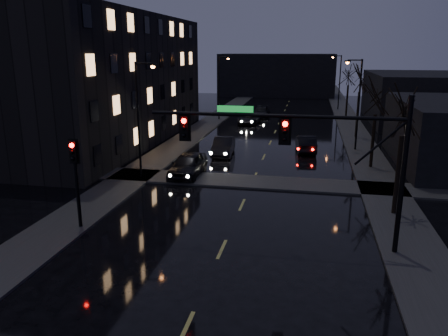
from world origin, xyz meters
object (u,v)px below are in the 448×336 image
at_px(oncoming_car_b, 223,146).
at_px(oncoming_car_d, 261,112).
at_px(oncoming_car_a, 188,165).
at_px(oncoming_car_c, 249,119).
at_px(lead_car, 306,144).

xyz_separation_m(oncoming_car_b, oncoming_car_d, (0.78, 22.08, -0.05)).
bearing_deg(oncoming_car_b, oncoming_car_a, -104.07).
height_order(oncoming_car_b, oncoming_car_c, oncoming_car_b).
bearing_deg(oncoming_car_a, oncoming_car_d, 87.16).
relative_size(oncoming_car_c, oncoming_car_d, 0.97).
bearing_deg(lead_car, oncoming_car_b, 15.04).
height_order(oncoming_car_a, oncoming_car_d, oncoming_car_a).
bearing_deg(lead_car, oncoming_car_d, -78.29).
height_order(oncoming_car_c, lead_car, lead_car).
bearing_deg(oncoming_car_d, lead_car, -70.98).
height_order(oncoming_car_b, lead_car, oncoming_car_b).
distance_m(oncoming_car_b, lead_car, 7.40).
bearing_deg(lead_car, oncoming_car_c, -69.19).
distance_m(oncoming_car_c, lead_car, 15.55).
bearing_deg(oncoming_car_a, lead_car, 50.62).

